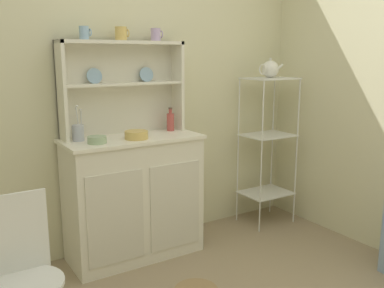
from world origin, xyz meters
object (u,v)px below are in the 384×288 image
(hutch_cabinet, at_px, (134,196))
(hutch_shelf_unit, at_px, (121,80))
(porcelain_teapot, at_px, (270,69))
(jam_bottle, at_px, (170,121))
(utensil_jar, at_px, (78,132))
(cup_sky_0, at_px, (84,33))
(bowl_mixing_large, at_px, (97,140))
(wire_chair, at_px, (20,266))
(bakers_rack, at_px, (268,136))

(hutch_cabinet, bearing_deg, hutch_shelf_unit, 90.00)
(hutch_shelf_unit, bearing_deg, porcelain_teapot, -8.35)
(jam_bottle, xyz_separation_m, utensil_jar, (-0.73, -0.01, -0.02))
(cup_sky_0, xyz_separation_m, jam_bottle, (0.64, -0.04, -0.65))
(cup_sky_0, distance_m, bowl_mixing_large, 0.72)
(hutch_cabinet, bearing_deg, jam_bottle, 13.33)
(wire_chair, height_order, bowl_mixing_large, bowl_mixing_large)
(bakers_rack, bearing_deg, jam_bottle, 173.10)
(bakers_rack, height_order, wire_chair, bakers_rack)
(cup_sky_0, bearing_deg, bakers_rack, -5.40)
(bowl_mixing_large, xyz_separation_m, jam_bottle, (0.65, 0.16, 0.05))
(cup_sky_0, bearing_deg, hutch_shelf_unit, 8.52)
(jam_bottle, height_order, utensil_jar, utensil_jar)
(hutch_cabinet, relative_size, cup_sky_0, 10.99)
(bakers_rack, relative_size, wire_chair, 1.52)
(bakers_rack, relative_size, jam_bottle, 7.18)
(bakers_rack, distance_m, cup_sky_0, 1.76)
(hutch_cabinet, xyz_separation_m, porcelain_teapot, (1.27, -0.02, 0.90))
(hutch_cabinet, relative_size, jam_bottle, 5.49)
(hutch_shelf_unit, bearing_deg, utensil_jar, -166.80)
(hutch_cabinet, bearing_deg, wire_chair, -140.03)
(wire_chair, distance_m, cup_sky_0, 1.58)
(hutch_cabinet, relative_size, bowl_mixing_large, 7.80)
(utensil_jar, distance_m, porcelain_teapot, 1.69)
(bowl_mixing_large, bearing_deg, bakers_rack, 1.81)
(wire_chair, bearing_deg, utensil_jar, 22.89)
(hutch_cabinet, distance_m, utensil_jar, 0.62)
(cup_sky_0, xyz_separation_m, utensil_jar, (-0.09, -0.04, -0.66))
(wire_chair, distance_m, porcelain_teapot, 2.49)
(bakers_rack, distance_m, jam_bottle, 0.94)
(hutch_cabinet, xyz_separation_m, hutch_shelf_unit, (-0.00, 0.16, 0.83))
(bowl_mixing_large, distance_m, utensil_jar, 0.17)
(hutch_shelf_unit, bearing_deg, bakers_rack, -8.34)
(cup_sky_0, height_order, bowl_mixing_large, cup_sky_0)
(cup_sky_0, bearing_deg, utensil_jar, -154.31)
(hutch_shelf_unit, height_order, utensil_jar, hutch_shelf_unit)
(cup_sky_0, bearing_deg, hutch_cabinet, -24.31)
(hutch_shelf_unit, height_order, jam_bottle, hutch_shelf_unit)
(bakers_rack, xyz_separation_m, bowl_mixing_large, (-1.56, -0.05, 0.14))
(porcelain_teapot, bearing_deg, hutch_cabinet, 178.92)
(hutch_cabinet, height_order, porcelain_teapot, porcelain_teapot)
(bakers_rack, xyz_separation_m, jam_bottle, (-0.91, 0.11, 0.19))
(bakers_rack, bearing_deg, wire_chair, -160.98)
(wire_chair, bearing_deg, porcelain_teapot, -14.47)
(porcelain_teapot, bearing_deg, cup_sky_0, 174.59)
(wire_chair, xyz_separation_m, cup_sky_0, (0.67, 0.91, 1.11))
(hutch_cabinet, bearing_deg, porcelain_teapot, -1.08)
(wire_chair, xyz_separation_m, utensil_jar, (0.57, 0.86, 0.45))
(hutch_shelf_unit, distance_m, porcelain_teapot, 1.29)
(cup_sky_0, height_order, utensil_jar, cup_sky_0)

